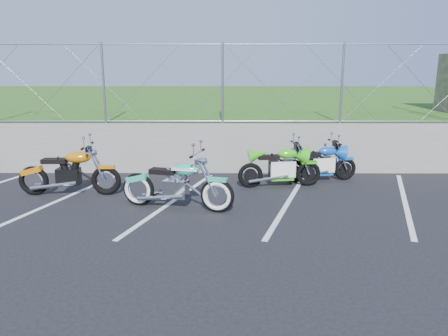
{
  "coord_description": "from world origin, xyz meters",
  "views": [
    {
      "loc": [
        1.09,
        -7.66,
        2.75
      ],
      "look_at": [
        1.05,
        1.3,
        0.63
      ],
      "focal_mm": 35.0,
      "sensor_mm": 36.0,
      "label": 1
    }
  ],
  "objects_px": {
    "naked_orange": "(71,174)",
    "cruiser_turquoise": "(178,186)",
    "sportbike_blue": "(321,164)",
    "sportbike_green": "(281,168)"
  },
  "relations": [
    {
      "from": "naked_orange",
      "to": "sportbike_green",
      "type": "xyz_separation_m",
      "value": [
        4.6,
        0.69,
        -0.03
      ]
    },
    {
      "from": "naked_orange",
      "to": "sportbike_green",
      "type": "bearing_deg",
      "value": 7.58
    },
    {
      "from": "cruiser_turquoise",
      "to": "naked_orange",
      "type": "relative_size",
      "value": 1.02
    },
    {
      "from": "naked_orange",
      "to": "sportbike_blue",
      "type": "distance_m",
      "value": 5.76
    },
    {
      "from": "naked_orange",
      "to": "sportbike_blue",
      "type": "xyz_separation_m",
      "value": [
        5.63,
        1.19,
        -0.05
      ]
    },
    {
      "from": "cruiser_turquoise",
      "to": "sportbike_blue",
      "type": "relative_size",
      "value": 1.22
    },
    {
      "from": "cruiser_turquoise",
      "to": "naked_orange",
      "type": "xyz_separation_m",
      "value": [
        -2.41,
        0.93,
        0.01
      ]
    },
    {
      "from": "naked_orange",
      "to": "sportbike_blue",
      "type": "bearing_deg",
      "value": 10.93
    },
    {
      "from": "sportbike_blue",
      "to": "sportbike_green",
      "type": "bearing_deg",
      "value": -164.68
    },
    {
      "from": "naked_orange",
      "to": "cruiser_turquoise",
      "type": "bearing_deg",
      "value": -22.05
    }
  ]
}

